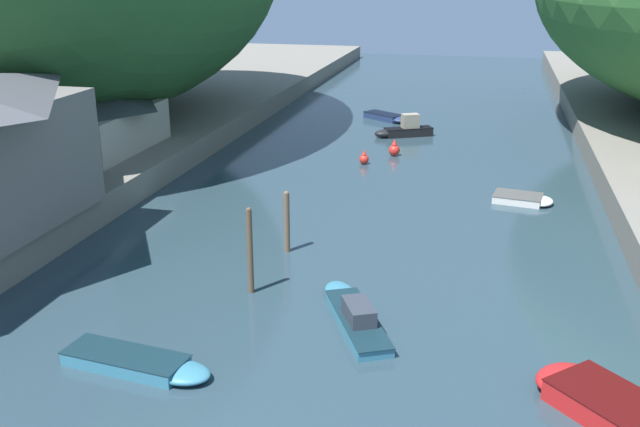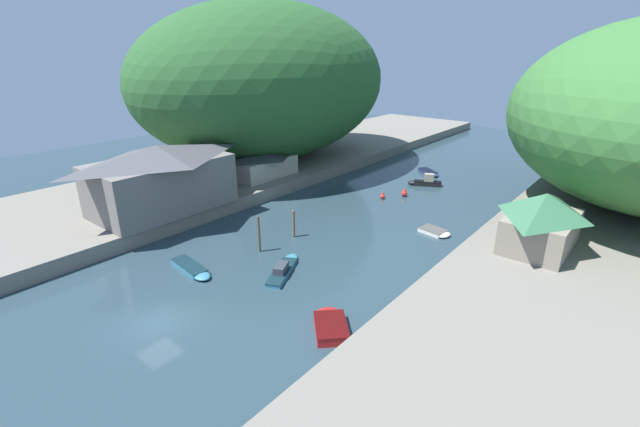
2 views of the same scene
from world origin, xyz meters
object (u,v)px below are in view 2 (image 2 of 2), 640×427
Objects in this scene: waterfront_building at (161,177)px; boat_far_right_bank at (330,324)px; right_bank_cottage at (542,220)px; boat_yellow_tender at (425,182)px; boat_moored_right at (429,173)px; boat_small_dinghy at (436,232)px; boat_near_quay at (193,269)px; channel_buoy_far at (404,193)px; boat_open_rowboat at (284,268)px; boathouse_shed at (262,162)px; channel_buoy_near at (383,196)px; person_by_boathouse at (184,205)px; person_on_quay at (185,201)px.

boat_far_right_bank is at bearing -7.98° from waterfront_building.
right_bank_cottage reaches higher than boat_yellow_tender.
boat_small_dinghy is (10.64, -20.29, -0.06)m from boat_moored_right.
channel_buoy_far reaches higher than boat_near_quay.
right_bank_cottage is 1.38× the size of boat_open_rowboat.
boat_open_rowboat is at bearing -13.82° from boat_small_dinghy.
boat_moored_right is (15.19, 20.51, -3.21)m from boathouse_shed.
channel_buoy_near is (0.47, -14.32, 0.10)m from boat_moored_right.
channel_buoy_near is at bearing -178.52° from boat_near_quay.
boathouse_shed is at bearing -152.99° from channel_buoy_far.
right_bank_cottage is at bearing -157.14° from boat_yellow_tender.
right_bank_cottage is at bearing 79.07° from boat_moored_right.
boat_moored_right is 1.02× the size of boat_far_right_bank.
right_bank_cottage is 1.93× the size of boat_far_right_bank.
boat_open_rowboat is 5.20× the size of channel_buoy_far.
right_bank_cottage is 34.76m from person_by_boathouse.
waterfront_building reaches higher than boat_moored_right.
channel_buoy_far reaches higher than boat_small_dinghy.
waterfront_building is 29.82m from boat_small_dinghy.
boat_near_quay is at bearing -22.51° from waterfront_building.
boat_far_right_bank is at bearing -70.66° from channel_buoy_far.
boat_far_right_bank is 19.70m from boat_small_dinghy.
channel_buoy_far reaches higher than boat_open_rowboat.
channel_buoy_far is at bearing -24.89° from person_by_boathouse.
boat_far_right_bank is 3.71× the size of channel_buoy_far.
person_by_boathouse is (-23.04, 4.19, 2.19)m from boat_far_right_bank.
right_bank_cottage is 35.28m from person_on_quay.
person_on_quay is at bearing 30.84° from waterfront_building.
boat_moored_right is 0.96× the size of boat_yellow_tender.
person_by_boathouse reaches higher than boat_open_rowboat.
right_bank_cottage is 2.41× the size of boat_small_dinghy.
boat_small_dinghy is at bearing -75.67° from person_on_quay.
person_on_quay is at bearing 15.88° from boat_moored_right.
person_by_boathouse reaches higher than channel_buoy_near.
boat_near_quay is 11.85m from person_on_quay.
boat_small_dinghy is (8.64, -14.64, -0.30)m from boat_yellow_tender.
boat_open_rowboat reaches higher than boat_near_quay.
channel_buoy_far is at bearing 56.71° from waterfront_building.
waterfront_building is at bearing -123.29° from channel_buoy_far.
boat_small_dinghy is at bearing -45.30° from channel_buoy_far.
boat_moored_right is 1.27× the size of boat_small_dinghy.
boathouse_shed is at bearing -1.87° from boat_moored_right.
channel_buoy_far is at bearing -49.83° from person_on_quay.
boat_near_quay is at bearing -22.38° from boat_small_dinghy.
person_by_boathouse is at bearing 17.55° from boat_moored_right.
channel_buoy_near is 0.56× the size of person_by_boathouse.
boathouse_shed is 22.91m from boat_yellow_tender.
boathouse_shed is 8.27× the size of channel_buoy_far.
boat_small_dinghy is at bearing 0.48° from boathouse_shed.
boathouse_shed reaches higher than boat_yellow_tender.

